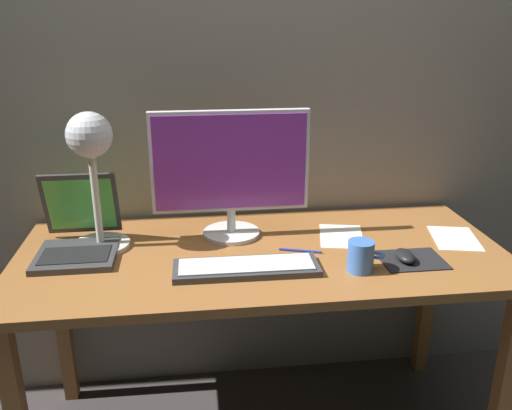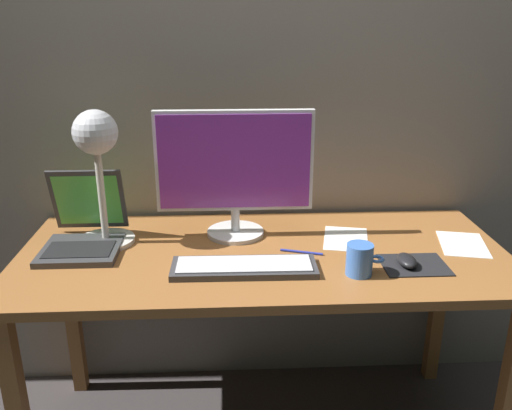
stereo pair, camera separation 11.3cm
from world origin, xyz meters
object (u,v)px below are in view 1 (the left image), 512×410
Objects in this scene: laptop at (79,230)px; coffee_mug at (361,256)px; mouse at (405,256)px; monitor at (230,169)px; keyboard_main at (246,267)px; desk_lamp at (91,155)px; pen at (300,251)px.

laptop is 2.66× the size of coffee_mug.
monitor is at bearing 151.73° from mouse.
monitor is 0.37m from keyboard_main.
desk_lamp is 0.73m from pen.
monitor reaches higher than mouse.
coffee_mug is (0.87, -0.27, -0.02)m from laptop.
mouse is 0.69× the size of pen.
keyboard_main is 0.58m from laptop.
mouse is (0.96, -0.23, -0.30)m from desk_lamp.
mouse is 0.17m from coffee_mug.
coffee_mug reaches higher than mouse.
coffee_mug is (-0.16, -0.04, 0.03)m from mouse.
desk_lamp reaches higher than laptop.
desk_lamp is 4.72× the size of mouse.
monitor is at bearing 6.52° from laptop.
monitor is 5.55× the size of mouse.
monitor is at bearing 138.34° from coffee_mug.
keyboard_main is 3.86× the size of coffee_mug.
mouse is at bearing -20.10° from pen.
monitor is 4.65× the size of coffee_mug.
pen is at bearing -38.26° from monitor.
monitor is 0.53m from coffee_mug.
keyboard_main reaches higher than pen.
laptop is at bearing -173.48° from monitor.
laptop reaches higher than mouse.
monitor is 0.63m from mouse.
mouse is 0.84× the size of coffee_mug.
keyboard_main is at bearing -23.29° from laptop.
mouse is (0.50, 0.00, 0.01)m from keyboard_main.
keyboard_main is at bearing 173.32° from coffee_mug.
desk_lamp reaches higher than mouse.
desk_lamp is at bearing 169.53° from pen.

